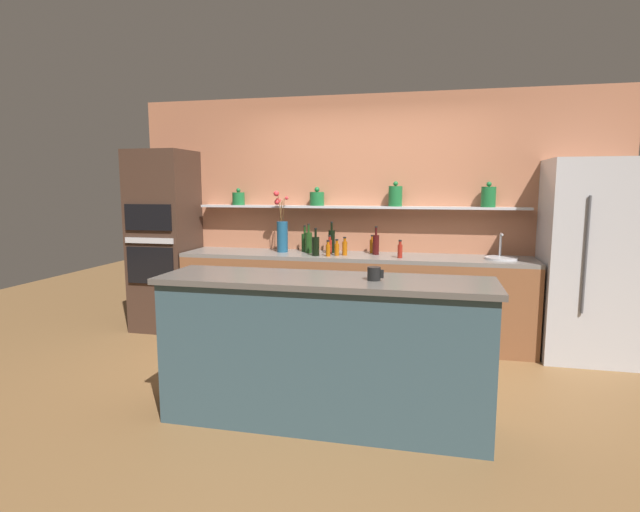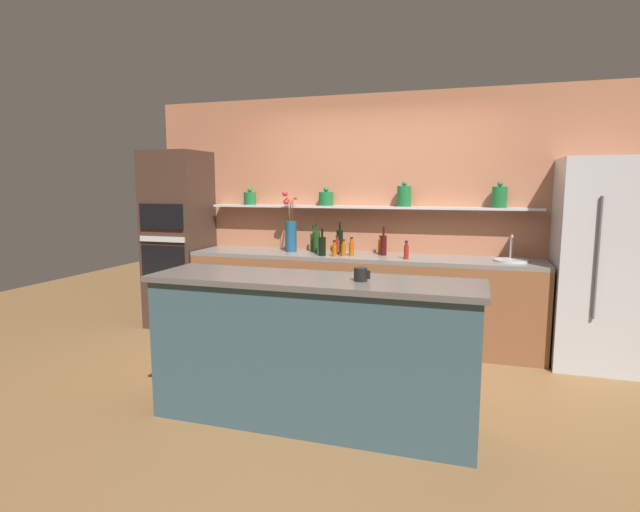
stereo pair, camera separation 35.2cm
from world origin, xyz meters
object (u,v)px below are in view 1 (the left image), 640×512
Objects in this scene: bottle_sauce_5 at (400,250)px; bottle_sauce_6 at (372,245)px; bottle_wine_10 at (376,244)px; flower_vase at (282,232)px; bottle_wine_3 at (305,242)px; bottle_wine_1 at (316,246)px; bottle_wine_8 at (309,242)px; oven_tower at (165,241)px; sink_fixture at (501,257)px; bottle_sauce_7 at (328,249)px; refrigerator at (592,260)px; bottle_sauce_0 at (330,246)px; coffee_mug at (374,274)px; bottle_wine_2 at (332,241)px; bottle_sauce_9 at (345,248)px; bottle_sauce_4 at (337,249)px.

bottle_sauce_6 reaches higher than bottle_sauce_5.
flower_vase is at bearing -179.14° from bottle_wine_10.
flower_vase is 2.30× the size of bottle_wine_3.
flower_vase is 0.49m from bottle_wine_1.
oven_tower is at bearing -178.42° from bottle_wine_8.
sink_fixture reaches higher than bottle_sauce_7.
refrigerator is 9.67× the size of bottle_sauce_6.
bottle_sauce_7 is (0.03, -0.20, -0.01)m from bottle_sauce_0.
oven_tower is 6.78× the size of bottle_wine_10.
flower_vase is 2.31× the size of bottle_wine_1.
coffee_mug is (0.68, -1.74, 0.07)m from bottle_sauce_7.
sink_fixture is at bearing -2.46° from bottle_wine_10.
oven_tower is 6.03× the size of bottle_wine_2.
bottle_sauce_0 is at bearing -93.16° from bottle_wine_2.
bottle_sauce_7 is (0.13, -0.01, -0.03)m from bottle_wine_1.
bottle_wine_2 is 1.75× the size of bottle_sauce_9.
coffee_mug is at bearing -64.46° from bottle_wine_8.
flower_vase reaches higher than bottle_sauce_9.
oven_tower is 11.86× the size of bottle_sauce_4.
oven_tower is 2.67m from bottle_sauce_5.
bottle_sauce_7 is (-2.50, -0.14, 0.05)m from refrigerator.
oven_tower reaches higher than flower_vase.
sink_fixture is at bearing -3.78° from bottle_wine_3.
bottle_wine_1 is (0.43, -0.21, -0.11)m from flower_vase.
bottle_wine_8 is at bearing -0.71° from flower_vase.
bottle_sauce_0 reaches higher than coffee_mug.
oven_tower reaches higher than coffee_mug.
bottle_sauce_0 reaches higher than bottle_sauce_5.
bottle_sauce_0 reaches higher than bottle_sauce_9.
sink_fixture is (2.26, -0.04, -0.19)m from flower_vase.
refrigerator reaches higher than sink_fixture.
bottle_wine_3 is 2.69× the size of coffee_mug.
oven_tower is 2.09m from bottle_sauce_9.
refrigerator reaches higher than bottle_wine_1.
sink_fixture reaches higher than bottle_sauce_9.
bottle_wine_8 is (-1.96, 0.03, 0.09)m from sink_fixture.
sink_fixture is at bearing -7.68° from bottle_sauce_6.
bottle_wine_10 reaches higher than bottle_sauce_9.
bottle_wine_8 is (0.30, -0.00, -0.10)m from flower_vase.
bottle_wine_1 is at bearing 174.40° from bottle_sauce_7.
bottle_sauce_0 reaches higher than bottle_sauce_7.
flower_vase is at bearing 179.04° from sink_fixture.
bottle_wine_1 reaches higher than sink_fixture.
bottle_wine_2 is at bearing 114.96° from bottle_sauce_4.
bottle_wine_2 is 1.17× the size of bottle_wine_3.
coffee_mug is (0.60, -1.81, 0.07)m from bottle_sauce_4.
bottle_wine_1 is at bearing -58.58° from bottle_wine_8.
refrigerator is 2.04m from bottle_wine_10.
flower_vase is 0.67m from bottle_sauce_4.
sink_fixture is at bearing 61.92° from coffee_mug.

